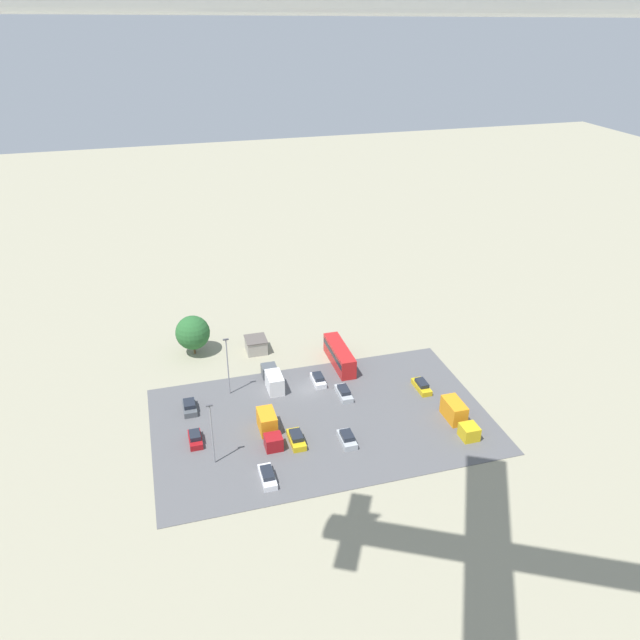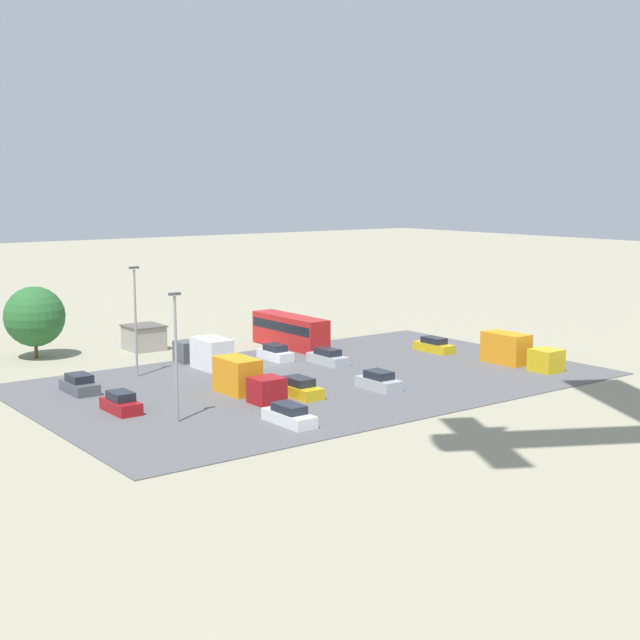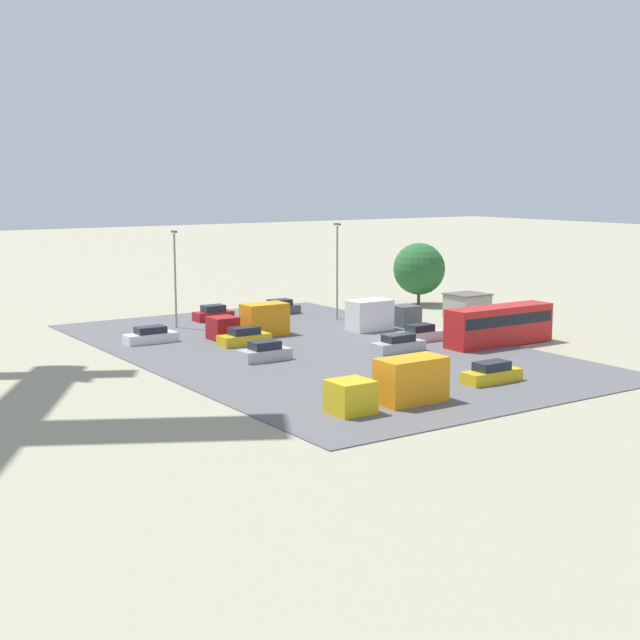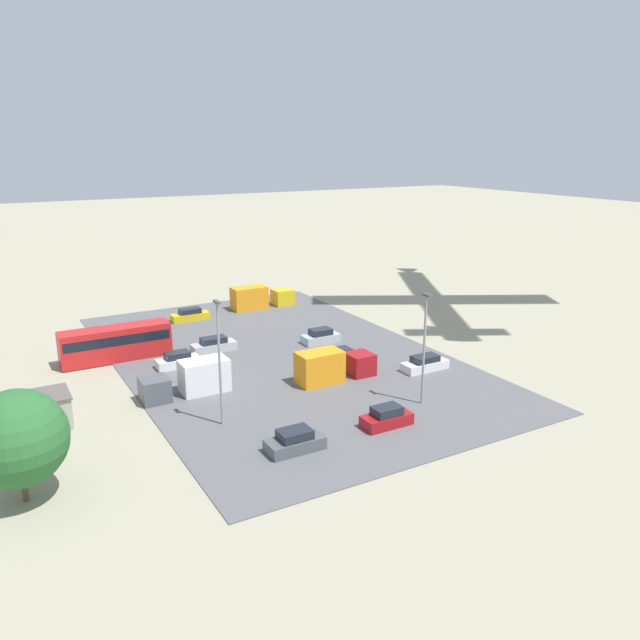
{
  "view_description": "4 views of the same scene",
  "coord_description": "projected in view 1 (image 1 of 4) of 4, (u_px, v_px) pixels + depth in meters",
  "views": [
    {
      "loc": [
        21.16,
        81.36,
        56.29
      ],
      "look_at": [
        6.41,
        29.83,
        28.59
      ],
      "focal_mm": 35.0,
      "sensor_mm": 36.0,
      "label": 1
    },
    {
      "loc": [
        46.37,
        70.15,
        17.16
      ],
      "look_at": [
        -3.1,
        4.65,
        4.72
      ],
      "focal_mm": 50.0,
      "sensor_mm": 36.0,
      "label": 2
    },
    {
      "loc": [
        -62.85,
        49.7,
        14.45
      ],
      "look_at": [
        0.25,
        7.51,
        2.46
      ],
      "focal_mm": 50.0,
      "sensor_mm": 36.0,
      "label": 3
    },
    {
      "loc": [
        54.67,
        -18.05,
        21.28
      ],
      "look_at": [
        5.04,
        10.27,
        4.97
      ],
      "focal_mm": 35.0,
      "sensor_mm": 36.0,
      "label": 4
    }
  ],
  "objects": [
    {
      "name": "parked_car_3",
      "position": [
        344.0,
        393.0,
        98.74
      ],
      "size": [
        1.77,
        4.68,
        1.49
      ],
      "color": "#ADB2B7",
      "rests_on": "ground"
    },
    {
      "name": "parking_lot_surface",
      "position": [
        322.0,
        420.0,
        93.41
      ],
      "size": [
        49.74,
        30.77,
        0.08
      ],
      "color": "#565659",
      "rests_on": "ground"
    },
    {
      "name": "shed_building",
      "position": [
        256.0,
        345.0,
        111.07
      ],
      "size": [
        3.72,
        4.04,
        2.63
      ],
      "color": "#9E998E",
      "rests_on": "ground"
    },
    {
      "name": "parked_car_4",
      "position": [
        296.0,
        439.0,
        88.36
      ],
      "size": [
        1.91,
        4.55,
        1.58
      ],
      "rotation": [
        0.0,
        0.0,
        3.14
      ],
      "color": "gold",
      "rests_on": "ground"
    },
    {
      "name": "bus",
      "position": [
        339.0,
        355.0,
        106.86
      ],
      "size": [
        2.61,
        10.79,
        3.4
      ],
      "color": "red",
      "rests_on": "ground"
    },
    {
      "name": "light_pole_lot_centre",
      "position": [
        212.0,
        432.0,
        82.47
      ],
      "size": [
        0.9,
        0.28,
        9.5
      ],
      "color": "gray",
      "rests_on": "ground"
    },
    {
      "name": "light_pole_lot_edge",
      "position": [
        228.0,
        364.0,
        97.21
      ],
      "size": [
        0.9,
        0.28,
        9.96
      ],
      "color": "gray",
      "rests_on": "ground"
    },
    {
      "name": "parked_truck_0",
      "position": [
        269.0,
        427.0,
        89.61
      ],
      "size": [
        2.42,
        7.6,
        2.96
      ],
      "color": "maroon",
      "rests_on": "ground"
    },
    {
      "name": "parked_car_6",
      "position": [
        190.0,
        407.0,
        95.26
      ],
      "size": [
        1.99,
        4.18,
        1.58
      ],
      "color": "#4C5156",
      "rests_on": "ground"
    },
    {
      "name": "parked_truck_2",
      "position": [
        458.0,
        416.0,
        91.96
      ],
      "size": [
        2.39,
        8.43,
        2.96
      ],
      "color": "gold",
      "rests_on": "ground"
    },
    {
      "name": "parked_car_5",
      "position": [
        422.0,
        386.0,
        100.45
      ],
      "size": [
        1.71,
        4.63,
        1.5
      ],
      "rotation": [
        0.0,
        0.0,
        3.14
      ],
      "color": "gold",
      "rests_on": "ground"
    },
    {
      "name": "parked_car_0",
      "position": [
        195.0,
        438.0,
        88.4
      ],
      "size": [
        1.79,
        4.01,
        1.59
      ],
      "rotation": [
        0.0,
        0.0,
        3.14
      ],
      "color": "maroon",
      "rests_on": "ground"
    },
    {
      "name": "parked_car_7",
      "position": [
        347.0,
        439.0,
        88.39
      ],
      "size": [
        1.89,
        4.13,
        1.57
      ],
      "rotation": [
        0.0,
        0.0,
        3.14
      ],
      "color": "#ADB2B7",
      "rests_on": "ground"
    },
    {
      "name": "parked_car_2",
      "position": [
        267.0,
        476.0,
        81.53
      ],
      "size": [
        1.78,
        4.68,
        1.46
      ],
      "rotation": [
        0.0,
        0.0,
        3.14
      ],
      "color": "silver",
      "rests_on": "ground"
    },
    {
      "name": "parked_truck_1",
      "position": [
        273.0,
        379.0,
        100.94
      ],
      "size": [
        2.42,
        7.67,
        2.91
      ],
      "rotation": [
        0.0,
        0.0,
        3.14
      ],
      "color": "#4C5156",
      "rests_on": "ground"
    },
    {
      "name": "parked_car_1",
      "position": [
        318.0,
        380.0,
        102.12
      ],
      "size": [
        1.75,
        4.16,
        1.52
      ],
      "color": "silver",
      "rests_on": "ground"
    },
    {
      "name": "tree_near_shed",
      "position": [
        193.0,
        333.0,
        109.13
      ],
      "size": [
        6.02,
        6.02,
        7.23
      ],
      "color": "brown",
      "rests_on": "ground"
    },
    {
      "name": "ground_plane",
      "position": [
        307.0,
        391.0,
        100.51
      ],
      "size": [
        400.0,
        400.0,
        0.0
      ],
      "primitive_type": "plane",
      "color": "gray"
    }
  ]
}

